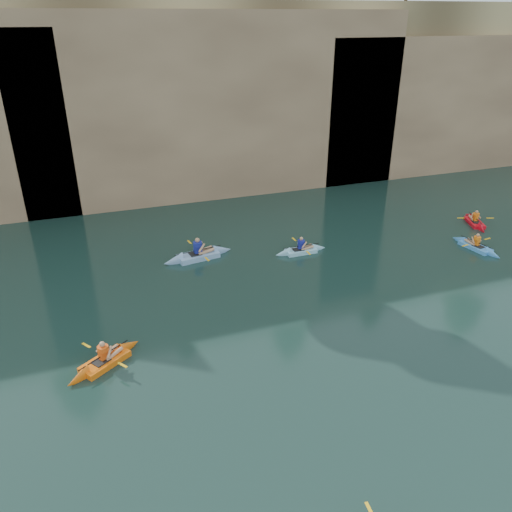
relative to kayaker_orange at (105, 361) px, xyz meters
name	(u,v)px	position (x,y,z in m)	size (l,w,h in m)	color
ground	(383,455)	(6.79, -6.49, -0.14)	(160.00, 160.00, 0.00)	black
cliff	(166,86)	(6.79, 23.51, 5.86)	(70.00, 16.00, 12.00)	tan
cliff_slab_center	(221,105)	(8.79, 16.11, 5.56)	(24.00, 2.40, 11.40)	tan
cliff_slab_east	(480,101)	(28.79, 16.11, 4.78)	(26.00, 2.40, 9.84)	tan
sea_cave_center	(130,181)	(2.79, 15.46, 1.46)	(3.50, 1.00, 3.20)	black
sea_cave_east	(337,152)	(16.79, 15.46, 2.11)	(5.00, 1.00, 4.50)	black
kayaker_orange	(105,361)	(0.00, 0.00, 0.00)	(2.87, 2.30, 1.15)	orange
kayaker_ltblue_near	(301,250)	(9.88, 5.87, -0.01)	(2.72, 2.14, 1.07)	#8CCDEA
kayaker_red_far	(475,222)	(20.73, 6.06, -0.01)	(1.97, 2.85, 1.03)	red
kayaker_ltblue_mid	(198,255)	(4.90, 6.95, 0.02)	(3.61, 2.61, 1.35)	#80A6D6
kayaker_blue_east	(476,246)	(18.44, 3.37, -0.01)	(2.06, 2.98, 1.03)	#4598EB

